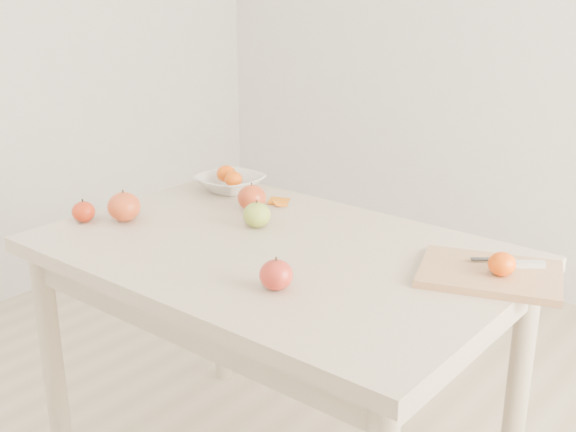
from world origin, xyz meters
The scene contains 14 objects.
table centered at (0.00, 0.00, 0.65)m, with size 1.20×0.80×0.75m.
cutting_board centered at (0.50, 0.16, 0.76)m, with size 0.31×0.23×0.02m, color tan.
board_tangerine centered at (0.53, 0.15, 0.80)m, with size 0.06×0.06×0.05m, color red.
fruit_bowl centered at (-0.43, 0.28, 0.77)m, with size 0.20×0.20×0.05m, color white.
bowl_tangerine_near centered at (-0.45, 0.29, 0.80)m, with size 0.06×0.06×0.05m, color #CC3907.
bowl_tangerine_far centered at (-0.40, 0.27, 0.80)m, with size 0.06×0.06×0.05m, color #E05507.
orange_peel_a centered at (-0.22, 0.28, 0.75)m, with size 0.06×0.04×0.00m, color #CE680E.
orange_peel_b centered at (-0.21, 0.27, 0.75)m, with size 0.04×0.04×0.00m, color orange.
paring_knife centered at (0.55, 0.23, 0.78)m, with size 0.16×0.09×0.01m.
apple_green centered at (-0.14, 0.08, 0.78)m, with size 0.08×0.08×0.07m, color olive.
apple_red_e centered at (0.16, -0.19, 0.78)m, with size 0.08×0.08×0.07m, color #9D0B14.
apple_red_b centered at (-0.46, -0.11, 0.79)m, with size 0.09×0.09×0.08m, color #A31D16.
apple_red_a centered at (-0.24, 0.18, 0.79)m, with size 0.08×0.08×0.08m, color maroon.
apple_red_d centered at (-0.54, -0.19, 0.78)m, with size 0.06×0.06×0.06m, color maroon.
Camera 1 is at (1.10, -1.31, 1.43)m, focal length 45.00 mm.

